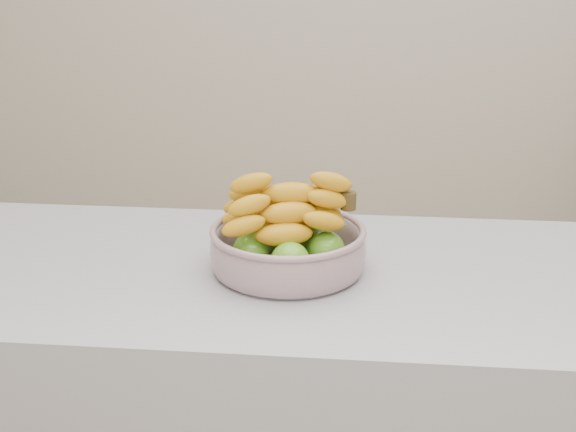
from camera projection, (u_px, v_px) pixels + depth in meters
name	position (u px, v px, depth m)	size (l,w,h in m)	color
fruit_bowl	(288.00, 243.00, 1.38)	(0.27, 0.27, 0.16)	#A5B8C7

